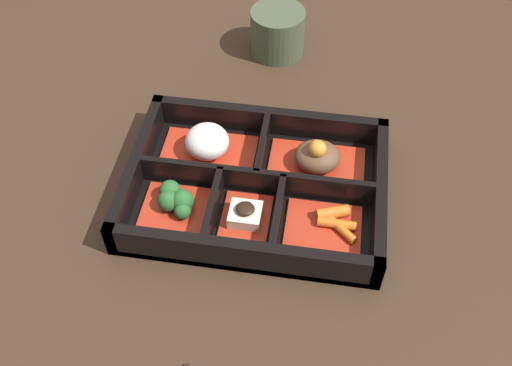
# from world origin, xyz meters

# --- Properties ---
(ground_plane) EXTENTS (3.00, 3.00, 0.00)m
(ground_plane) POSITION_xyz_m (0.00, 0.00, 0.00)
(ground_plane) COLOR #382619
(bento_base) EXTENTS (0.33, 0.24, 0.01)m
(bento_base) POSITION_xyz_m (0.00, 0.00, 0.01)
(bento_base) COLOR black
(bento_base) RESTS_ON ground_plane
(bento_rim) EXTENTS (0.33, 0.24, 0.05)m
(bento_rim) POSITION_xyz_m (-0.00, -0.00, 0.02)
(bento_rim) COLOR black
(bento_rim) RESTS_ON ground_plane
(bowl_rice) EXTENTS (0.13, 0.08, 0.05)m
(bowl_rice) POSITION_xyz_m (-0.07, 0.05, 0.03)
(bowl_rice) COLOR #B22D19
(bowl_rice) RESTS_ON bento_base
(bowl_stew) EXTENTS (0.13, 0.08, 0.05)m
(bowl_stew) POSITION_xyz_m (0.07, 0.05, 0.03)
(bowl_stew) COLOR #B22D19
(bowl_stew) RESTS_ON bento_base
(bowl_greens) EXTENTS (0.08, 0.08, 0.03)m
(bowl_greens) POSITION_xyz_m (-0.10, -0.05, 0.02)
(bowl_greens) COLOR #B22D19
(bowl_greens) RESTS_ON bento_base
(bowl_tofu) EXTENTS (0.06, 0.08, 0.03)m
(bowl_tofu) POSITION_xyz_m (-0.01, -0.05, 0.02)
(bowl_tofu) COLOR #B22D19
(bowl_tofu) RESTS_ON bento_base
(bowl_carrots) EXTENTS (0.09, 0.08, 0.02)m
(bowl_carrots) POSITION_xyz_m (0.10, -0.05, 0.02)
(bowl_carrots) COLOR #B22D19
(bowl_carrots) RESTS_ON bento_base
(tea_cup) EXTENTS (0.09, 0.09, 0.07)m
(tea_cup) POSITION_xyz_m (-0.01, 0.31, 0.04)
(tea_cup) COLOR #424C38
(tea_cup) RESTS_ON ground_plane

